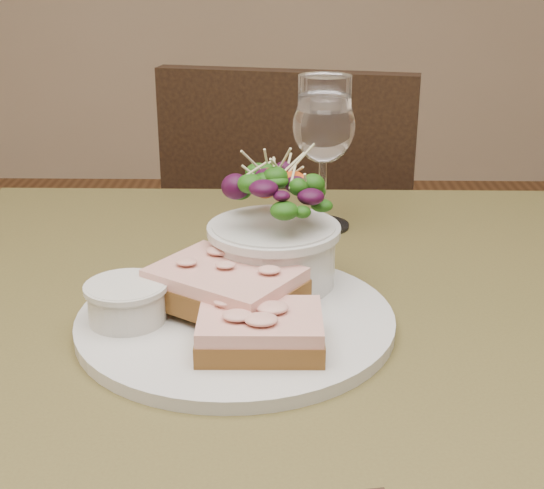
{
  "coord_description": "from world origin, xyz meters",
  "views": [
    {
      "loc": [
        0.02,
        -0.66,
        1.08
      ],
      "look_at": [
        0.01,
        0.02,
        0.81
      ],
      "focal_mm": 50.0,
      "sensor_mm": 36.0,
      "label": 1
    }
  ],
  "objects_px": {
    "salad_bowl": "(274,227)",
    "wine_glass": "(324,131)",
    "chair_far": "(300,356)",
    "ramekin": "(127,300)",
    "sandwich_back": "(225,286)",
    "dinner_plate": "(236,320)",
    "cafe_table": "(266,401)",
    "sandwich_front": "(260,331)"
  },
  "relations": [
    {
      "from": "cafe_table",
      "to": "sandwich_front",
      "type": "height_order",
      "value": "sandwich_front"
    },
    {
      "from": "salad_bowl",
      "to": "ramekin",
      "type": "bearing_deg",
      "value": -146.05
    },
    {
      "from": "chair_far",
      "to": "wine_glass",
      "type": "bearing_deg",
      "value": 103.13
    },
    {
      "from": "sandwich_back",
      "to": "wine_glass",
      "type": "distance_m",
      "value": 0.3
    },
    {
      "from": "sandwich_front",
      "to": "sandwich_back",
      "type": "bearing_deg",
      "value": 116.14
    },
    {
      "from": "sandwich_front",
      "to": "wine_glass",
      "type": "relative_size",
      "value": 0.61
    },
    {
      "from": "dinner_plate",
      "to": "sandwich_back",
      "type": "height_order",
      "value": "sandwich_back"
    },
    {
      "from": "dinner_plate",
      "to": "salad_bowl",
      "type": "relative_size",
      "value": 2.31
    },
    {
      "from": "sandwich_back",
      "to": "ramekin",
      "type": "distance_m",
      "value": 0.09
    },
    {
      "from": "sandwich_back",
      "to": "ramekin",
      "type": "bearing_deg",
      "value": -133.34
    },
    {
      "from": "cafe_table",
      "to": "ramekin",
      "type": "distance_m",
      "value": 0.19
    },
    {
      "from": "sandwich_back",
      "to": "salad_bowl",
      "type": "distance_m",
      "value": 0.09
    },
    {
      "from": "sandwich_back",
      "to": "sandwich_front",
      "type": "bearing_deg",
      "value": -29.72
    },
    {
      "from": "sandwich_back",
      "to": "salad_bowl",
      "type": "relative_size",
      "value": 1.26
    },
    {
      "from": "sandwich_front",
      "to": "ramekin",
      "type": "relative_size",
      "value": 1.53
    },
    {
      "from": "cafe_table",
      "to": "sandwich_back",
      "type": "relative_size",
      "value": 5.01
    },
    {
      "from": "chair_far",
      "to": "dinner_plate",
      "type": "relative_size",
      "value": 3.07
    },
    {
      "from": "sandwich_front",
      "to": "wine_glass",
      "type": "distance_m",
      "value": 0.35
    },
    {
      "from": "sandwich_back",
      "to": "ramekin",
      "type": "xyz_separation_m",
      "value": [
        -0.09,
        -0.02,
        -0.01
      ]
    },
    {
      "from": "chair_far",
      "to": "wine_glass",
      "type": "distance_m",
      "value": 0.75
    },
    {
      "from": "cafe_table",
      "to": "ramekin",
      "type": "xyz_separation_m",
      "value": [
        -0.12,
        -0.05,
        0.13
      ]
    },
    {
      "from": "salad_bowl",
      "to": "wine_glass",
      "type": "relative_size",
      "value": 0.73
    },
    {
      "from": "salad_bowl",
      "to": "wine_glass",
      "type": "height_order",
      "value": "wine_glass"
    },
    {
      "from": "sandwich_back",
      "to": "cafe_table",
      "type": "bearing_deg",
      "value": 66.89
    },
    {
      "from": "cafe_table",
      "to": "sandwich_back",
      "type": "height_order",
      "value": "sandwich_back"
    },
    {
      "from": "sandwich_back",
      "to": "wine_glass",
      "type": "bearing_deg",
      "value": 102.6
    },
    {
      "from": "dinner_plate",
      "to": "salad_bowl",
      "type": "xyz_separation_m",
      "value": [
        0.03,
        0.07,
        0.07
      ]
    },
    {
      "from": "cafe_table",
      "to": "dinner_plate",
      "type": "height_order",
      "value": "dinner_plate"
    },
    {
      "from": "chair_far",
      "to": "wine_glass",
      "type": "xyz_separation_m",
      "value": [
        0.01,
        -0.47,
        0.58
      ]
    },
    {
      "from": "dinner_plate",
      "to": "wine_glass",
      "type": "distance_m",
      "value": 0.31
    },
    {
      "from": "chair_far",
      "to": "dinner_plate",
      "type": "height_order",
      "value": "chair_far"
    },
    {
      "from": "chair_far",
      "to": "sandwich_front",
      "type": "xyz_separation_m",
      "value": [
        -0.05,
        -0.81,
        0.48
      ]
    },
    {
      "from": "sandwich_back",
      "to": "wine_glass",
      "type": "xyz_separation_m",
      "value": [
        0.1,
        0.27,
        0.09
      ]
    },
    {
      "from": "salad_bowl",
      "to": "wine_glass",
      "type": "bearing_deg",
      "value": 73.99
    },
    {
      "from": "cafe_table",
      "to": "salad_bowl",
      "type": "xyz_separation_m",
      "value": [
        0.01,
        0.04,
        0.17
      ]
    },
    {
      "from": "chair_far",
      "to": "salad_bowl",
      "type": "xyz_separation_m",
      "value": [
        -0.04,
        -0.67,
        0.53
      ]
    },
    {
      "from": "salad_bowl",
      "to": "sandwich_back",
      "type": "bearing_deg",
      "value": -122.83
    },
    {
      "from": "sandwich_front",
      "to": "sandwich_back",
      "type": "distance_m",
      "value": 0.08
    },
    {
      "from": "sandwich_front",
      "to": "wine_glass",
      "type": "height_order",
      "value": "wine_glass"
    },
    {
      "from": "dinner_plate",
      "to": "salad_bowl",
      "type": "bearing_deg",
      "value": 65.46
    },
    {
      "from": "sandwich_front",
      "to": "salad_bowl",
      "type": "height_order",
      "value": "salad_bowl"
    },
    {
      "from": "chair_far",
      "to": "sandwich_back",
      "type": "height_order",
      "value": "chair_far"
    }
  ]
}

